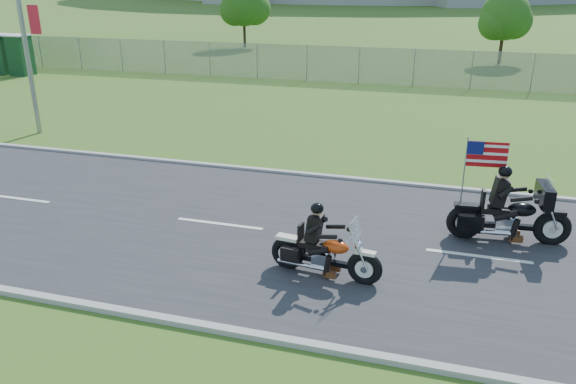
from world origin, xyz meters
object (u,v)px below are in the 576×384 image
(porta_toilet_b, at_px, (1,55))
(motorcycle_follow, at_px, (509,217))
(motorcycle_lead, at_px, (323,254))
(porta_toilet_a, at_px, (20,56))

(porta_toilet_b, height_order, motorcycle_follow, porta_toilet_b)
(motorcycle_lead, bearing_deg, porta_toilet_a, 147.69)
(porta_toilet_b, relative_size, motorcycle_follow, 0.85)
(porta_toilet_a, xyz_separation_m, porta_toilet_b, (-1.40, 0.00, 0.00))
(porta_toilet_b, height_order, motorcycle_lead, porta_toilet_b)
(porta_toilet_a, height_order, porta_toilet_b, same)
(porta_toilet_b, xyz_separation_m, motorcycle_follow, (28.00, -16.00, -0.53))
(motorcycle_lead, xyz_separation_m, motorcycle_follow, (3.64, 2.70, 0.12))
(porta_toilet_b, distance_m, motorcycle_follow, 32.25)
(motorcycle_lead, bearing_deg, motorcycle_follow, 43.44)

